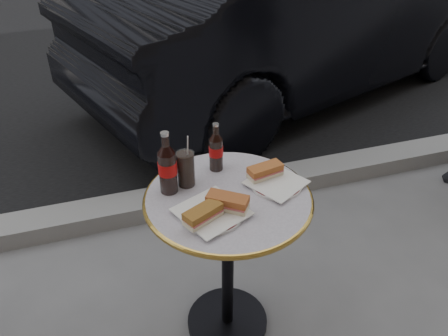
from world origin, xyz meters
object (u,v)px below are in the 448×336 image
object	(u,v)px
plate_right	(276,184)
parked_car	(308,15)
plate_left	(212,213)
cola_bottle_left	(167,163)
cola_bottle_right	(216,147)
cola_glass	(186,169)
bistro_table	(228,266)

from	to	relation	value
plate_right	parked_car	size ratio (longest dim) A/B	0.05
plate_left	plate_right	distance (m)	0.30
cola_bottle_left	cola_bottle_right	xyz separation A→B (m)	(0.21, 0.09, -0.02)
cola_glass	parked_car	distance (m)	2.76
plate_right	cola_bottle_left	world-z (taller)	cola_bottle_left
plate_right	parked_car	xyz separation A→B (m)	(1.32, 2.33, -0.05)
plate_left	parked_car	xyz separation A→B (m)	(1.60, 2.42, -0.05)
plate_right	parked_car	bearing A→B (deg)	60.54
bistro_table	plate_left	size ratio (longest dim) A/B	3.31
plate_left	plate_right	world-z (taller)	plate_left
plate_left	plate_right	size ratio (longest dim) A/B	1.13
plate_left	cola_bottle_right	xyz separation A→B (m)	(0.10, 0.27, 0.10)
cola_bottle_left	parked_car	xyz separation A→B (m)	(1.71, 2.24, -0.17)
plate_left	cola_glass	world-z (taller)	cola_glass
cola_bottle_right	bistro_table	bearing A→B (deg)	-92.86
cola_bottle_left	cola_bottle_right	bearing A→B (deg)	23.06
cola_bottle_left	cola_bottle_right	distance (m)	0.23
plate_left	cola_bottle_right	size ratio (longest dim) A/B	1.10
plate_right	cola_bottle_left	xyz separation A→B (m)	(-0.39, 0.09, 0.12)
plate_left	cola_glass	size ratio (longest dim) A/B	1.60
cola_bottle_left	parked_car	world-z (taller)	parked_car
cola_glass	cola_bottle_left	bearing A→B (deg)	-163.28
plate_left	bistro_table	bearing A→B (deg)	44.62
cola_bottle_left	parked_car	bearing A→B (deg)	52.75
bistro_table	cola_glass	xyz separation A→B (m)	(-0.13, 0.11, 0.44)
plate_right	plate_left	bearing A→B (deg)	-161.62
bistro_table	cola_bottle_right	size ratio (longest dim) A/B	3.62
cola_bottle_right	parked_car	world-z (taller)	parked_car
parked_car	cola_bottle_right	bearing A→B (deg)	125.18
plate_left	cola_bottle_right	world-z (taller)	cola_bottle_right
bistro_table	plate_right	size ratio (longest dim) A/B	3.73
bistro_table	cola_bottle_left	size ratio (longest dim) A/B	2.98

